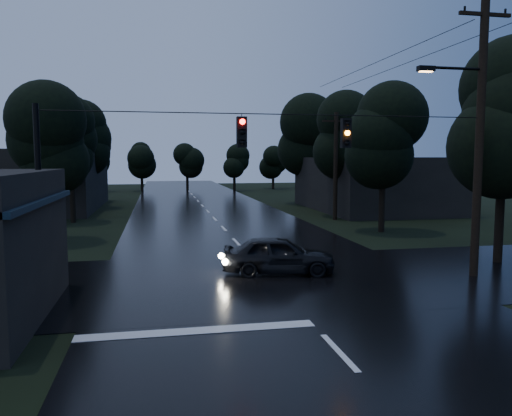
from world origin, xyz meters
name	(u,v)px	position (x,y,z in m)	size (l,w,h in m)	color
main_road	(215,219)	(0.00, 30.00, 0.00)	(12.00, 120.00, 0.02)	black
cross_street	(270,279)	(0.00, 12.00, 0.00)	(60.00, 9.00, 0.02)	black
building_far_right	(375,184)	(14.00, 34.00, 2.20)	(10.00, 14.00, 4.40)	black
building_far_left	(37,180)	(-14.00, 40.00, 2.50)	(10.00, 16.00, 5.00)	black
utility_pole_main	(477,133)	(7.41, 11.00, 5.26)	(3.50, 0.30, 10.00)	black
utility_pole_far	(336,165)	(8.30, 28.00, 3.88)	(2.00, 0.30, 7.50)	black
anchor_pole_left	(40,202)	(-7.50, 11.00, 3.00)	(0.18, 0.18, 6.00)	black
span_signals	(294,131)	(0.56, 10.99, 5.24)	(15.00, 0.37, 1.12)	black
tree_corner_near	(504,118)	(10.00, 13.00, 5.99)	(4.48, 4.48, 9.44)	black
tree_left_a	(56,141)	(-9.00, 22.00, 5.24)	(3.92, 3.92, 8.26)	black
tree_left_b	(70,139)	(-9.60, 30.00, 5.62)	(4.20, 4.20, 8.85)	black
tree_left_c	(83,139)	(-10.20, 40.00, 5.99)	(4.48, 4.48, 9.44)	black
tree_right_a	(384,136)	(9.00, 22.00, 5.62)	(4.20, 4.20, 8.85)	black
tree_right_b	(343,136)	(9.60, 30.00, 5.99)	(4.48, 4.48, 9.44)	black
tree_right_c	(311,136)	(10.20, 40.00, 6.37)	(4.76, 4.76, 10.03)	black
car	(279,255)	(0.51, 12.79, 0.72)	(1.70, 4.22, 1.44)	black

